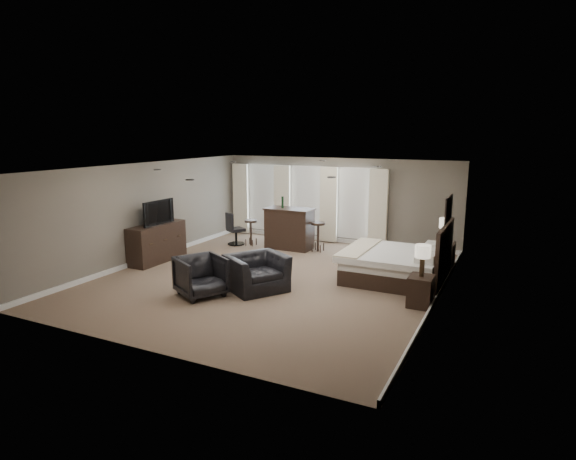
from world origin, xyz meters
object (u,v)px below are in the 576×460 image
at_px(bed, 395,251).
at_px(nightstand_far, 443,256).
at_px(bar_stool_right, 318,237).
at_px(desk_chair, 236,229).
at_px(lamp_near, 422,261).
at_px(armchair_near, 257,267).
at_px(dresser, 157,243).
at_px(tv, 156,221).
at_px(armchair_far, 201,274).
at_px(bar_counter, 289,228).
at_px(nightstand_near, 421,291).
at_px(lamp_far, 445,231).
at_px(bar_stool_left, 251,233).

distance_m(bed, nightstand_far, 1.74).
relative_size(bed, bar_stool_right, 2.60).
relative_size(nightstand_far, desk_chair, 0.68).
height_order(nightstand_far, lamp_near, lamp_near).
distance_m(lamp_near, bar_stool_right, 4.77).
relative_size(bed, nightstand_far, 3.28).
bearing_deg(nightstand_far, bar_stool_right, 175.21).
height_order(nightstand_far, armchair_near, armchair_near).
bearing_deg(dresser, nightstand_far, 20.39).
distance_m(tv, bar_stool_right, 4.50).
xyz_separation_m(lamp_near, armchair_far, (-4.25, -1.41, -0.46)).
bearing_deg(bar_counter, bar_stool_right, 3.72).
bearing_deg(nightstand_near, lamp_far, 90.00).
bearing_deg(desk_chair, dresser, 103.06).
height_order(lamp_near, tv, lamp_near).
bearing_deg(armchair_near, nightstand_far, -11.11).
height_order(bar_counter, bar_stool_right, bar_counter).
height_order(bed, bar_counter, bed).
distance_m(armchair_far, desk_chair, 4.64).
distance_m(dresser, tv, 0.57).
bearing_deg(lamp_far, armchair_far, -134.58).
height_order(lamp_far, dresser, lamp_far).
xyz_separation_m(nightstand_near, bar_stool_left, (-5.61, 2.98, 0.09)).
height_order(armchair_far, bar_stool_right, armchair_far).
relative_size(bed, tv, 1.98).
bearing_deg(bed, bar_stool_right, 146.36).
bearing_deg(desk_chair, lamp_far, -147.91).
xyz_separation_m(armchair_near, armchair_far, (-0.86, -0.83, -0.06)).
relative_size(bed, bar_counter, 1.59).
xyz_separation_m(nightstand_far, desk_chair, (-6.06, -0.04, 0.16)).
bearing_deg(bed, dresser, -169.46).
bearing_deg(bar_stool_left, nightstand_far, -0.84).
xyz_separation_m(bed, tv, (-6.03, -1.12, 0.38)).
xyz_separation_m(nightstand_near, nightstand_far, (0.00, 2.90, 0.03)).
bearing_deg(desk_chair, bar_counter, -138.93).
distance_m(nightstand_far, bar_stool_left, 5.61).
distance_m(tv, bar_stool_left, 3.04).
bearing_deg(lamp_far, nightstand_far, 0.00).
height_order(nightstand_near, bar_stool_right, bar_stool_right).
bearing_deg(tv, bar_counter, -41.95).
bearing_deg(bar_counter, lamp_near, -35.51).
bearing_deg(nightstand_near, bar_counter, 144.49).
xyz_separation_m(armchair_near, bar_stool_right, (-0.13, 3.77, -0.10)).
xyz_separation_m(armchair_near, bar_counter, (-1.01, 3.71, 0.08)).
distance_m(nightstand_far, bar_counter, 4.41).
bearing_deg(lamp_far, dresser, -159.61).
bearing_deg(tv, armchair_near, -104.36).
xyz_separation_m(bed, bar_stool_left, (-4.72, 1.53, -0.31)).
height_order(tv, bar_stool_left, tv).
xyz_separation_m(lamp_far, bar_stool_right, (-3.51, 0.29, -0.56)).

